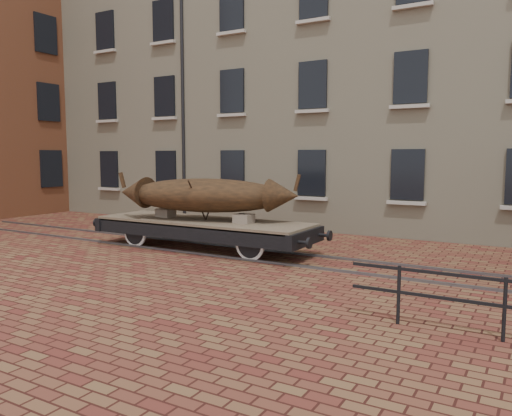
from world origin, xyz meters
The scene contains 5 objects.
ground centered at (0.00, 0.00, 0.00)m, with size 90.00×90.00×0.00m, color #58231C.
warehouse_cream centered at (3.00, 9.99, 7.00)m, with size 40.00×10.19×14.00m.
rail_track centered at (0.00, 0.00, 0.03)m, with size 30.00×1.52×0.06m.
flatcar_wagon centered at (-3.86, 0.00, 0.72)m, with size 7.69×2.09×1.16m.
iron_boat centered at (-3.75, 0.00, 1.66)m, with size 5.72×2.78×1.41m.
Camera 1 is at (5.05, -12.07, 2.83)m, focal length 35.00 mm.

